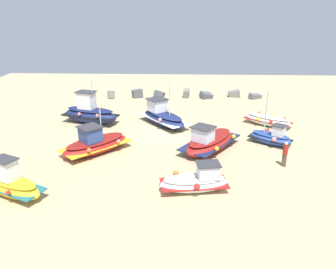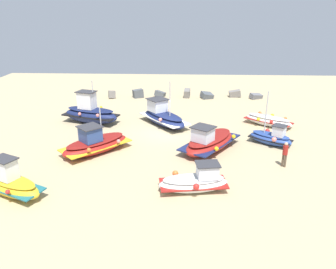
# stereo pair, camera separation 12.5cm
# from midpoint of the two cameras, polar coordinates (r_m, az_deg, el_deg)

# --- Properties ---
(ground_plane) EXTENTS (51.04, 51.04, 0.00)m
(ground_plane) POSITION_cam_midpoint_polar(r_m,az_deg,el_deg) (27.37, -0.11, 0.38)
(ground_plane) COLOR tan
(fishing_boat_0) EXTENTS (4.76, 5.31, 3.99)m
(fishing_boat_0) POSITION_cam_midpoint_polar(r_m,az_deg,el_deg) (29.00, -0.73, 3.08)
(fishing_boat_0) COLOR navy
(fishing_boat_0) RESTS_ON ground_plane
(fishing_boat_1) EXTENTS (5.40, 3.27, 3.83)m
(fishing_boat_1) POSITION_cam_midpoint_polar(r_m,az_deg,el_deg) (30.21, -13.01, 3.61)
(fishing_boat_1) COLOR navy
(fishing_boat_1) RESTS_ON ground_plane
(fishing_boat_2) EXTENTS (4.05, 2.16, 1.64)m
(fishing_boat_2) POSITION_cam_midpoint_polar(r_m,az_deg,el_deg) (18.75, 4.87, -8.00)
(fishing_boat_2) COLOR white
(fishing_boat_2) RESTS_ON ground_plane
(fishing_boat_3) EXTENTS (4.84, 5.63, 2.05)m
(fishing_boat_3) POSITION_cam_midpoint_polar(r_m,az_deg,el_deg) (23.96, 7.22, -1.19)
(fishing_boat_3) COLOR maroon
(fishing_boat_3) RESTS_ON ground_plane
(fishing_boat_4) EXTENTS (4.92, 4.97, 3.21)m
(fishing_boat_4) POSITION_cam_midpoint_polar(r_m,az_deg,el_deg) (23.94, -12.16, -1.54)
(fishing_boat_4) COLOR maroon
(fishing_boat_4) RESTS_ON ground_plane
(fishing_boat_5) EXTENTS (3.31, 2.86, 3.97)m
(fishing_boat_5) POSITION_cam_midpoint_polar(r_m,az_deg,el_deg) (25.96, 17.35, -0.47)
(fishing_boat_5) COLOR #2D4C9E
(fishing_boat_5) RESTS_ON ground_plane
(fishing_boat_6) EXTENTS (4.17, 2.94, 2.15)m
(fishing_boat_6) POSITION_cam_midpoint_polar(r_m,az_deg,el_deg) (20.09, -25.09, -7.56)
(fishing_boat_6) COLOR gold
(fishing_boat_6) RESTS_ON ground_plane
(fishing_boat_7) EXTENTS (4.13, 3.56, 2.76)m
(fishing_boat_7) POSITION_cam_midpoint_polar(r_m,az_deg,el_deg) (30.09, 16.87, 2.31)
(fishing_boat_7) COLOR white
(fishing_boat_7) RESTS_ON ground_plane
(person_walking) EXTENTS (0.32, 0.32, 1.68)m
(person_walking) POSITION_cam_midpoint_polar(r_m,az_deg,el_deg) (22.43, 19.51, -2.96)
(person_walking) COLOR brown
(person_walking) RESTS_ON ground_plane
(breakwater_rocks) EXTENTS (19.95, 2.12, 1.15)m
(breakwater_rocks) POSITION_cam_midpoint_polar(r_m,az_deg,el_deg) (38.10, 1.77, 6.84)
(breakwater_rocks) COLOR slate
(breakwater_rocks) RESTS_ON ground_plane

